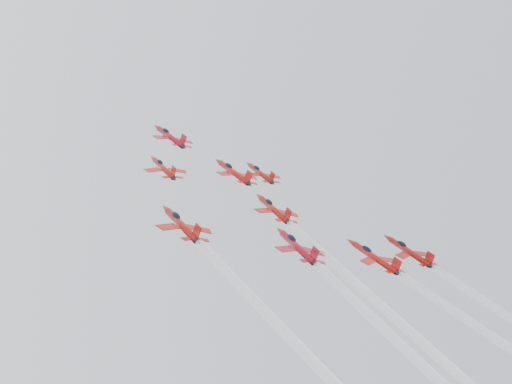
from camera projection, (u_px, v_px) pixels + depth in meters
jet_lead at (170, 136)px, 159.56m from camera, size 10.50×13.36×8.76m
jet_row2_left at (163, 167)px, 135.13m from camera, size 8.70×11.07×7.25m
jet_row2_center at (233, 172)px, 149.50m from camera, size 10.23×13.03×8.54m
jet_row2_right at (260, 173)px, 156.36m from camera, size 9.04×11.51×7.54m
jet_center at (461, 355)px, 99.41m from camera, size 9.80×91.49×56.63m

